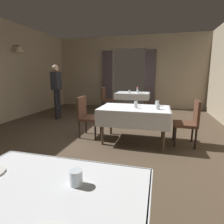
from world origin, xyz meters
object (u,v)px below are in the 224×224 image
object	(u,v)px
chair_mid_left	(87,115)
glass_mid_b	(136,105)
dining_table_mid	(134,112)
glass_far_b	(138,92)
chair_far_left	(106,98)
dining_table_near	(33,215)
glass_mid_d	(136,103)
chair_mid_right	(190,121)
dining_table_far	(133,95)
person_waiter_by_doorway	(57,87)
glass_near_d	(76,178)
plate_far_d	(141,93)
glass_mid_a	(157,103)
flower_vase_far	(137,89)
glass_mid_c	(158,107)
glass_far_c	(129,92)

from	to	relation	value
chair_mid_left	glass_mid_b	world-z (taller)	chair_mid_left
dining_table_mid	glass_far_b	size ratio (longest dim) A/B	15.14
dining_table_mid	chair_far_left	distance (m)	3.29
dining_table_near	glass_mid_b	world-z (taller)	glass_mid_b
glass_mid_d	dining_table_near	bearing A→B (deg)	-93.06
chair_mid_right	dining_table_far	bearing A→B (deg)	118.26
dining_table_mid	person_waiter_by_doorway	bearing A→B (deg)	151.95
chair_mid_left	glass_near_d	bearing A→B (deg)	-68.62
chair_far_left	person_waiter_by_doorway	world-z (taller)	person_waiter_by_doorway
chair_mid_right	glass_mid_d	distance (m)	1.16
glass_mid_b	plate_far_d	size ratio (longest dim) A/B	0.47
glass_near_d	glass_mid_a	bearing A→B (deg)	81.53
glass_mid_b	plate_far_d	world-z (taller)	glass_mid_b
glass_far_b	glass_mid_d	bearing A→B (deg)	-84.32
flower_vase_far	glass_mid_d	bearing A→B (deg)	-83.95
glass_mid_a	glass_mid_b	size ratio (longest dim) A/B	1.00
glass_near_d	glass_mid_c	distance (m)	2.71
chair_far_left	glass_mid_c	distance (m)	3.61
dining_table_near	chair_far_left	world-z (taller)	chair_far_left
dining_table_near	glass_far_c	world-z (taller)	glass_far_c
plate_far_d	flower_vase_far	bearing A→B (deg)	109.15
dining_table_mid	dining_table_far	world-z (taller)	same
glass_mid_b	glass_mid_c	bearing A→B (deg)	-4.37
chair_mid_right	glass_near_d	distance (m)	3.07
person_waiter_by_doorway	dining_table_mid	bearing A→B (deg)	-28.05
dining_table_mid	chair_mid_right	bearing A→B (deg)	4.43
chair_mid_left	plate_far_d	size ratio (longest dim) A/B	3.92
glass_mid_b	plate_far_d	distance (m)	2.81
chair_mid_right	person_waiter_by_doorway	world-z (taller)	person_waiter_by_doorway
glass_mid_b	glass_far_b	distance (m)	3.07
chair_far_left	chair_mid_left	bearing A→B (deg)	-82.68
dining_table_near	flower_vase_far	xyz separation A→B (m)	(-0.15, 6.23, 0.20)
dining_table_near	glass_far_b	bearing A→B (deg)	91.00
glass_far_b	glass_far_c	bearing A→B (deg)	-145.90
glass_near_d	person_waiter_by_doorway	size ratio (longest dim) A/B	0.06
plate_far_d	glass_far_b	bearing A→B (deg)	118.97
glass_mid_b	glass_far_c	distance (m)	2.92
glass_near_d	glass_mid_c	size ratio (longest dim) A/B	0.99
chair_mid_left	glass_mid_c	xyz separation A→B (m)	(1.57, -0.16, 0.28)
dining_table_mid	glass_mid_d	bearing A→B (deg)	91.01
chair_mid_left	person_waiter_by_doorway	distance (m)	2.16
chair_mid_left	glass_far_b	world-z (taller)	chair_mid_left
dining_table_far	glass_mid_a	distance (m)	2.87
glass_mid_c	glass_mid_d	xyz separation A→B (m)	(-0.47, 0.33, 0.00)
glass_mid_b	glass_far_c	xyz separation A→B (m)	(-0.59, 2.86, 0.00)
chair_mid_left	plate_far_d	xyz separation A→B (m)	(0.96, 2.68, 0.24)
glass_mid_b	glass_far_b	bearing A→B (deg)	95.81
glass_mid_a	glass_mid_c	world-z (taller)	glass_mid_a
glass_near_d	glass_mid_d	xyz separation A→B (m)	(-0.00, 2.99, 0.00)
plate_far_d	dining_table_far	bearing A→B (deg)	139.04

